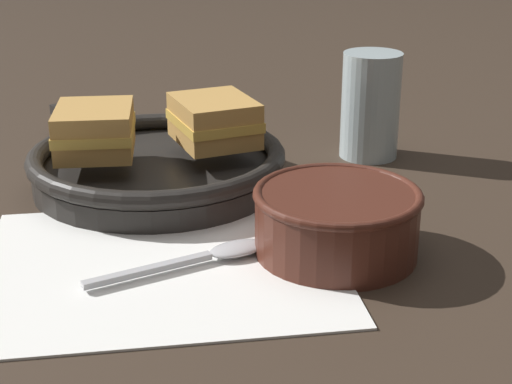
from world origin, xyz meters
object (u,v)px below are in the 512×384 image
Objects in this scene: soup_bowl at (337,218)px; skillet at (157,165)px; sandwich_near_left at (95,130)px; spoon at (214,254)px; sandwich_near_right at (214,120)px; drinking_glass at (370,105)px.

soup_bowl is 0.39× the size of skillet.
soup_bowl is 1.37× the size of sandwich_near_left.
soup_bowl reaches higher than spoon.
sandwich_near_right is 0.19m from drinking_glass.
skillet is 0.07m from sandwich_near_left.
sandwich_near_left is at bearing -177.54° from skillet.
soup_bowl is 1.18× the size of drinking_glass.
skillet is 3.48× the size of sandwich_near_left.
spoon is at bearing 174.26° from soup_bowl.
sandwich_near_right is (0.04, 0.19, 0.06)m from spoon.
soup_bowl is 0.11m from spoon.
soup_bowl is 0.89× the size of spoon.
spoon is 1.33× the size of drinking_glass.
sandwich_near_left is at bearing 98.87° from spoon.
spoon is at bearing -67.49° from sandwich_near_left.
drinking_glass is (0.31, 0.03, -0.01)m from sandwich_near_left.
soup_bowl is 0.27m from sandwich_near_left.
sandwich_near_left is (-0.06, -0.00, 0.04)m from skillet.
skillet is at bearing -173.50° from drinking_glass.
spoon is at bearing -136.48° from drinking_glass.
skillet is at bearing 121.13° from soup_bowl.
drinking_glass reaches higher than spoon.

